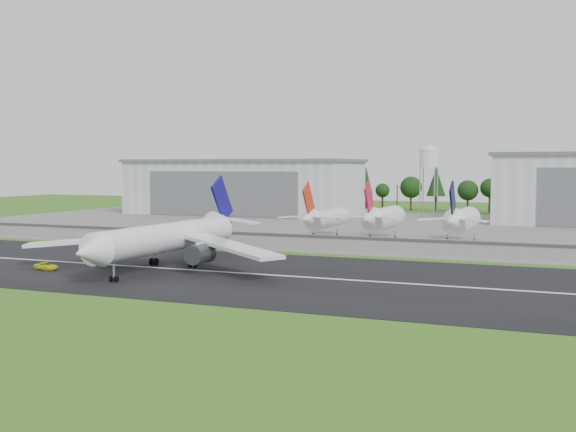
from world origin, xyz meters
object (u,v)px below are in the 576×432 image
at_px(ground_vehicle, 46,266).
at_px(parked_jet_red_b, 381,218).
at_px(parked_jet_red_a, 323,218).
at_px(parked_jet_navy, 460,220).
at_px(main_airliner, 164,245).

height_order(ground_vehicle, parked_jet_red_b, parked_jet_red_b).
xyz_separation_m(ground_vehicle, parked_jet_red_a, (30.01, 77.32, 5.06)).
height_order(ground_vehicle, parked_jet_navy, parked_jet_navy).
bearing_deg(ground_vehicle, main_airliner, -49.90).
xyz_separation_m(parked_jet_red_b, parked_jet_navy, (21.04, 0.01, 0.05)).
distance_m(parked_jet_red_a, parked_jet_navy, 37.59).
xyz_separation_m(ground_vehicle, parked_jet_navy, (67.61, 77.40, 5.54)).
bearing_deg(parked_jet_red_b, parked_jet_navy, 0.02).
xyz_separation_m(main_airliner, parked_jet_red_a, (9.46, 66.95, 1.02)).
distance_m(ground_vehicle, parked_jet_red_a, 83.10).
distance_m(ground_vehicle, parked_jet_red_b, 90.49).
xyz_separation_m(main_airliner, ground_vehicle, (-20.55, -10.37, -4.05)).
height_order(main_airliner, parked_jet_red_b, main_airliner).
relative_size(ground_vehicle, parked_jet_red_b, 0.17).
bearing_deg(parked_jet_red_a, main_airliner, -98.04).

